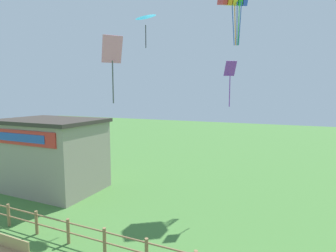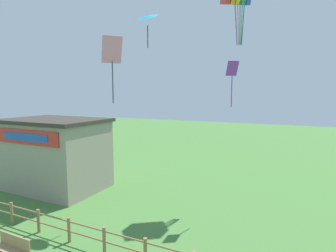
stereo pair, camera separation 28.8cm
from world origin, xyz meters
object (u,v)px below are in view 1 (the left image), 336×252
Objects in this scene: seaside_building at (52,154)px; kite_purple_streamer at (230,75)px; kite_cyan_delta at (146,17)px; kite_pink_diamond at (112,56)px; park_bench_by_building at (11,250)px.

seaside_building is 12.72m from kite_purple_streamer.
kite_pink_diamond is at bearing -76.92° from kite_cyan_delta.
kite_cyan_delta is at bearing 3.78° from seaside_building.
kite_cyan_delta is at bearing 103.08° from kite_pink_diamond.
kite_cyan_delta is at bearing 73.73° from park_bench_by_building.
seaside_building is at bearing -176.22° from kite_cyan_delta.
kite_purple_streamer is 1.22× the size of kite_cyan_delta.
park_bench_by_building is at bearing -53.16° from seaside_building.
kite_pink_diamond is at bearing 36.68° from park_bench_by_building.
kite_pink_diamond is at bearing -27.68° from seaside_building.
kite_purple_streamer is 5.66m from kite_cyan_delta.
kite_cyan_delta is 0.80× the size of kite_pink_diamond.
kite_purple_streamer is 0.97× the size of kite_pink_diamond.
kite_purple_streamer is (11.53, 1.78, 5.06)m from seaside_building.
kite_purple_streamer reaches higher than park_bench_by_building.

